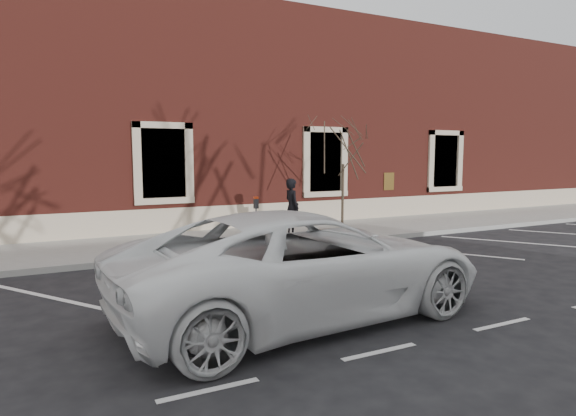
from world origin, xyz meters
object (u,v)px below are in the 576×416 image
parking_meter (256,212)px  white_truck (305,264)px  sapling (343,145)px  man (292,208)px

parking_meter → white_truck: white_truck is taller
parking_meter → sapling: sapling is taller
parking_meter → white_truck: bearing=-92.5°
man → sapling: 2.70m
parking_meter → sapling: (3.44, 0.92, 1.87)m
man → parking_meter: bearing=119.2°
sapling → white_truck: bearing=-127.5°
man → parking_meter: 1.78m
white_truck → sapling: bearing=-42.1°
man → sapling: sapling is taller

